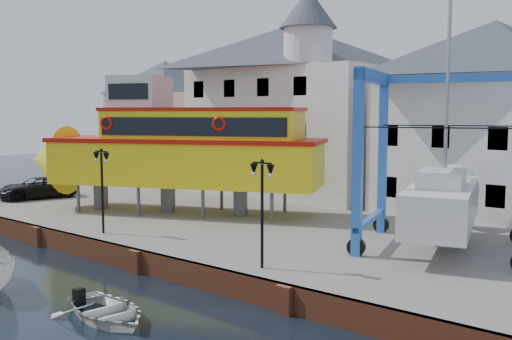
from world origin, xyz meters
The scene contains 12 objects.
ground centered at (0.00, 0.00, 0.00)m, with size 140.00×140.00×0.00m, color black.
hardstanding centered at (0.00, 11.00, 0.50)m, with size 44.00×22.00×1.00m, color slate.
quay_wall centered at (0.00, 0.10, 0.50)m, with size 44.00×0.47×1.00m.
building_pink centered at (-18.00, 18.00, 6.15)m, with size 8.00×7.00×10.30m.
building_white_main centered at (-4.87, 18.39, 7.34)m, with size 14.00×8.30×14.00m.
building_white_right centered at (9.00, 19.00, 6.60)m, with size 12.00×8.00×11.20m.
lamp_post_left centered at (-4.00, 1.20, 4.17)m, with size 1.12×0.32×4.20m.
lamp_post_right centered at (6.00, 1.20, 4.17)m, with size 1.12×0.32×4.20m.
tour_boat centered at (-6.04, 7.38, 4.81)m, with size 18.76×11.37×8.07m.
travel_lift centered at (9.99, 9.24, 3.49)m, with size 8.16×10.22×14.96m.
van centered at (-17.15, 5.30, 1.72)m, with size 2.40×5.22×1.45m, color black.
motorboat_b centered at (3.66, -4.26, 0.00)m, with size 2.85×3.99×0.83m, color silver.
Camera 1 is at (19.26, -15.53, 6.96)m, focal length 40.00 mm.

